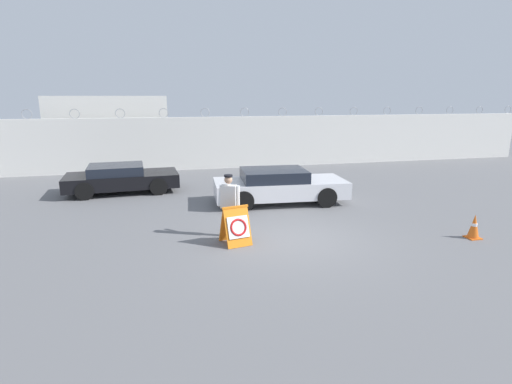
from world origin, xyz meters
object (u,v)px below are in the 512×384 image
(barricade_sign, at_px, (236,225))
(parked_car_front_coupe, at_px, (121,178))
(security_guard, at_px, (229,203))
(parked_car_rear_sedan, at_px, (279,186))
(traffic_cone_near, at_px, (474,227))

(barricade_sign, height_order, parked_car_front_coupe, parked_car_front_coupe)
(barricade_sign, relative_size, security_guard, 0.59)
(parked_car_front_coupe, height_order, parked_car_rear_sedan, parked_car_rear_sedan)
(parked_car_rear_sedan, bearing_deg, parked_car_front_coupe, 156.05)
(security_guard, height_order, parked_car_front_coupe, security_guard)
(barricade_sign, xyz_separation_m, security_guard, (-0.08, 0.63, 0.45))
(traffic_cone_near, height_order, parked_car_front_coupe, parked_car_front_coupe)
(parked_car_front_coupe, bearing_deg, parked_car_rear_sedan, -31.51)
(barricade_sign, distance_m, parked_car_front_coupe, 7.48)
(parked_car_front_coupe, xyz_separation_m, parked_car_rear_sedan, (5.63, -2.96, 0.05))
(traffic_cone_near, bearing_deg, barricade_sign, 170.46)
(traffic_cone_near, relative_size, parked_car_front_coupe, 0.15)
(traffic_cone_near, distance_m, parked_car_rear_sedan, 6.27)
(security_guard, bearing_deg, traffic_cone_near, -171.08)
(barricade_sign, distance_m, parked_car_rear_sedan, 4.34)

